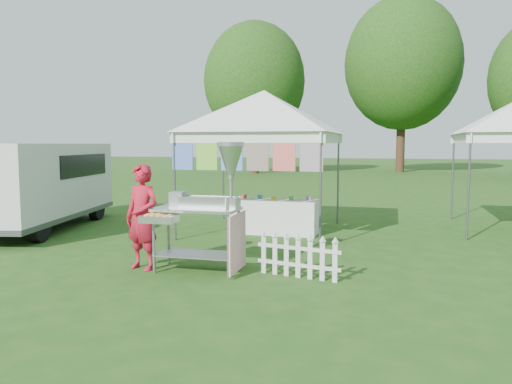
% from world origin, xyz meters
% --- Properties ---
extents(ground, '(120.00, 120.00, 0.00)m').
position_xyz_m(ground, '(0.00, 0.00, 0.00)').
color(ground, '#204E16').
rests_on(ground, ground).
extents(canopy_main, '(4.24, 4.24, 3.45)m').
position_xyz_m(canopy_main, '(0.00, 3.49, 2.99)').
color(canopy_main, '#59595E').
rests_on(canopy_main, ground).
extents(tree_left, '(6.40, 6.40, 9.53)m').
position_xyz_m(tree_left, '(-6.00, 24.00, 5.83)').
color(tree_left, '#3A2915').
rests_on(tree_left, ground).
extents(tree_mid, '(7.60, 7.60, 11.52)m').
position_xyz_m(tree_mid, '(3.00, 28.00, 7.14)').
color(tree_mid, '#3A2915').
rests_on(tree_mid, ground).
extents(donut_cart, '(1.37, 0.95, 1.90)m').
position_xyz_m(donut_cart, '(0.12, -0.06, 1.12)').
color(donut_cart, gray).
rests_on(donut_cart, ground).
extents(vendor, '(0.65, 0.51, 1.58)m').
position_xyz_m(vendor, '(-0.91, -0.17, 0.79)').
color(vendor, '#B4162C').
rests_on(vendor, ground).
extents(cargo_van, '(2.69, 4.80, 1.88)m').
position_xyz_m(cargo_van, '(-4.92, 2.51, 1.01)').
color(cargo_van, silver).
rests_on(cargo_van, ground).
extents(picket_fence, '(1.24, 0.29, 0.56)m').
position_xyz_m(picket_fence, '(1.42, -0.02, 0.29)').
color(picket_fence, silver).
rests_on(picket_fence, ground).
extents(display_table, '(1.80, 0.70, 0.71)m').
position_xyz_m(display_table, '(0.27, 3.32, 0.35)').
color(display_table, white).
rests_on(display_table, ground).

